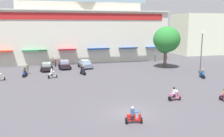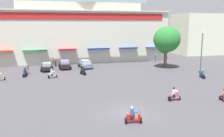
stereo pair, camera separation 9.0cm
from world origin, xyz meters
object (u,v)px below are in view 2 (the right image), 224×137
Objects in this scene: parked_car_2 at (85,64)px; parked_car_1 at (65,64)px; pedestrian_2 at (28,68)px; scooter_rider_3 at (25,73)px; parked_car_0 at (47,66)px; scooter_rider_6 at (133,116)px; pedestrian_1 at (55,62)px; pedestrian_3 at (155,57)px; scooter_rider_1 at (52,74)px; scooter_rider_2 at (83,71)px; scooter_rider_4 at (203,74)px; plaza_tree_3 at (167,39)px; plaza_tree_1 at (165,45)px; streetlamp_near at (202,50)px; scooter_rider_7 at (174,95)px; pedestrian_0 at (53,61)px.

parked_car_1 is at bearing 172.41° from parked_car_2.
scooter_rider_3 is at bearing -98.00° from pedestrian_2.
scooter_rider_6 is (7.13, -25.99, -0.11)m from parked_car_0.
pedestrian_3 is (21.83, 1.00, 0.06)m from pedestrian_1.
scooter_rider_2 reaches higher than scooter_rider_1.
scooter_rider_1 reaches higher than scooter_rider_4.
scooter_rider_3 is (-6.60, -5.56, -0.16)m from parked_car_1.
pedestrian_3 reaches higher than scooter_rider_3.
plaza_tree_3 is 5.28× the size of scooter_rider_4.
pedestrian_3 reaches higher than parked_car_2.
streetlamp_near reaches higher than plaza_tree_1.
parked_car_2 is 2.82× the size of scooter_rider_6.
parked_car_0 is 2.78× the size of scooter_rider_2.
plaza_tree_1 is 1.32× the size of parked_car_1.
pedestrian_2 is at bearing 82.00° from scooter_rider_3.
scooter_rider_7 reaches higher than scooter_rider_1.
plaza_tree_3 reaches higher than scooter_rider_7.
scooter_rider_3 is at bearing -173.24° from plaza_tree_1.
scooter_rider_6 is (0.02, -26.63, -0.15)m from parked_car_2.
scooter_rider_4 is at bearing -90.39° from pedestrian_3.
scooter_rider_6 is 0.94× the size of pedestrian_1.
scooter_rider_6 is at bearing -79.24° from pedestrian_0.
plaza_tree_3 reaches higher than streetlamp_near.
parked_car_0 is at bearing 122.30° from scooter_rider_7.
scooter_rider_7 is at bearing -138.11° from scooter_rider_4.
pedestrian_0 reaches higher than scooter_rider_7.
pedestrian_0 is at bearing 141.12° from scooter_rider_4.
scooter_rider_3 is 0.22× the size of streetlamp_near.
scooter_rider_3 is (-25.93, -3.07, -3.57)m from plaza_tree_1.
plaza_tree_1 is at bearing 65.73° from scooter_rider_7.
pedestrian_3 is at bearing 79.05° from plaza_tree_3.
pedestrian_3 reaches higher than scooter_rider_6.
scooter_rider_2 is at bearing 157.69° from scooter_rider_4.
parked_car_2 is at bearing 106.25° from scooter_rider_7.
pedestrian_2 is at bearing -150.25° from parked_car_1.
scooter_rider_2 is 18.95m from scooter_rider_4.
pedestrian_3 is at bearing 61.99° from scooter_rider_6.
scooter_rider_7 is at bearing -65.51° from parked_car_1.
scooter_rider_7 is at bearing -49.44° from scooter_rider_1.
scooter_rider_4 is (26.68, -8.21, -0.00)m from scooter_rider_3.
plaza_tree_1 is 22.61m from pedestrian_0.
streetlamp_near is at bearing 45.43° from scooter_rider_7.
parked_car_1 is 2.88× the size of scooter_rider_7.
parked_car_1 is at bearing 114.49° from scooter_rider_7.
pedestrian_0 reaches higher than parked_car_2.
parked_car_1 is 24.80m from scooter_rider_7.
scooter_rider_1 is at bearing -166.68° from scooter_rider_2.
plaza_tree_1 is 3.48× the size of pedestrian_2.
parked_car_1 is 8.12m from scooter_rider_1.
pedestrian_3 reaches higher than pedestrian_0.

